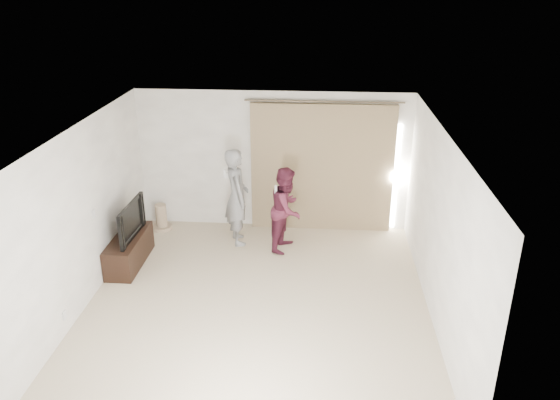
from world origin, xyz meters
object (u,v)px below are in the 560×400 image
at_px(tv_console, 129,250).
at_px(person_man, 237,197).
at_px(tv, 126,220).
at_px(person_woman, 287,209).

xyz_separation_m(tv_console, person_man, (1.69, 0.94, 0.63)).
xyz_separation_m(tv_console, tv, (0.00, 0.00, 0.55)).
relative_size(tv, person_man, 0.60).
xyz_separation_m(tv, person_man, (1.69, 0.94, 0.08)).
relative_size(person_man, person_woman, 1.17).
bearing_deg(person_woman, tv, -163.45).
distance_m(person_man, person_woman, 0.92).
bearing_deg(tv, tv_console, 0.00).
bearing_deg(person_man, tv_console, -150.82).
height_order(person_man, person_woman, person_man).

